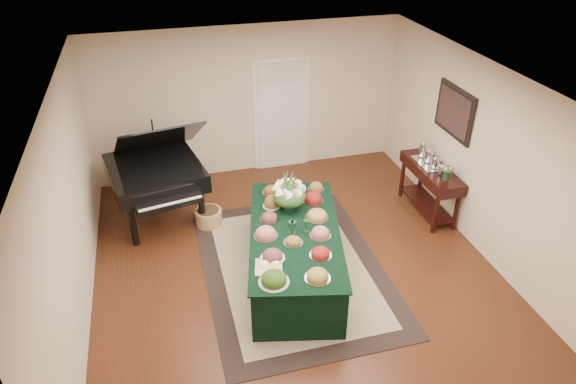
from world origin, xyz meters
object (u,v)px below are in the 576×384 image
object	(u,v)px
grand_piano	(156,172)
mahogany_sideboard	(431,178)
buffet_table	(295,253)
floral_centerpiece	(289,192)

from	to	relation	value
grand_piano	mahogany_sideboard	bearing A→B (deg)	-12.94
buffet_table	mahogany_sideboard	bearing A→B (deg)	21.14
buffet_table	floral_centerpiece	size ratio (longest dim) A/B	5.67
floral_centerpiece	grand_piano	distance (m)	2.28
grand_piano	mahogany_sideboard	distance (m)	4.35
buffet_table	mahogany_sideboard	size ratio (longest dim) A/B	2.01
buffet_table	grand_piano	distance (m)	2.63
buffet_table	mahogany_sideboard	xyz separation A→B (m)	(2.54, 0.98, 0.26)
grand_piano	mahogany_sideboard	xyz separation A→B (m)	(4.23, -0.97, -0.19)
floral_centerpiece	grand_piano	bearing A→B (deg)	140.65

